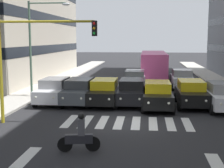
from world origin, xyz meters
TOP-DOWN VIEW (x-y plane):
  - ground_plane at (0.00, 0.00)m, footprint 180.00×180.00m
  - crosswalk_markings at (0.00, 0.00)m, footprint 6.75×2.80m
  - lane_arrow_0 at (-3.51, 5.50)m, footprint 0.50×2.20m
  - lane_arrow_1 at (3.51, 5.50)m, footprint 0.50×2.20m
  - car_0 at (-5.73, -3.80)m, footprint 2.02×4.44m
  - car_1 at (-3.92, -4.72)m, footprint 2.02×4.44m
  - car_2 at (-1.68, -3.76)m, footprint 2.02×4.44m
  - car_3 at (0.01, -4.87)m, footprint 2.02×4.44m
  - car_4 at (1.85, -4.63)m, footprint 2.02×4.44m
  - car_5 at (3.59, -4.71)m, footprint 2.02×4.44m
  - car_6 at (5.35, -4.80)m, footprint 2.02×4.44m
  - car_row2_0 at (-4.12, -12.62)m, footprint 2.02×4.44m
  - car_row2_1 at (0.06, -11.19)m, footprint 2.02×4.44m
  - bus_behind_traffic at (-1.68, -17.95)m, footprint 2.78×10.50m
  - motorcycle_with_rider at (1.62, 4.69)m, footprint 1.69×0.43m
  - traffic_light_gantry at (5.08, 0.70)m, footprint 5.19×0.36m
  - street_lamp_right at (7.09, -6.54)m, footprint 3.12×0.28m

SIDE VIEW (x-z plane):
  - ground_plane at x=0.00m, z-range 0.00..0.00m
  - crosswalk_markings at x=0.00m, z-range 0.00..0.01m
  - lane_arrow_0 at x=-3.51m, z-range 0.00..0.01m
  - lane_arrow_1 at x=3.51m, z-range 0.00..0.01m
  - motorcycle_with_rider at x=1.62m, z-range -0.14..1.43m
  - car_0 at x=-5.73m, z-range 0.03..1.75m
  - car_1 at x=-3.92m, z-range 0.03..1.75m
  - car_2 at x=-1.68m, z-range 0.03..1.75m
  - car_3 at x=0.01m, z-range 0.03..1.75m
  - car_4 at x=1.85m, z-range 0.03..1.75m
  - car_5 at x=3.59m, z-range 0.03..1.75m
  - car_6 at x=5.35m, z-range 0.03..1.75m
  - car_row2_0 at x=-4.12m, z-range 0.03..1.75m
  - car_row2_1 at x=0.06m, z-range 0.03..1.75m
  - bus_behind_traffic at x=-1.68m, z-range 0.36..3.36m
  - traffic_light_gantry at x=5.08m, z-range 1.01..6.51m
  - street_lamp_right at x=7.09m, z-range 0.97..7.96m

